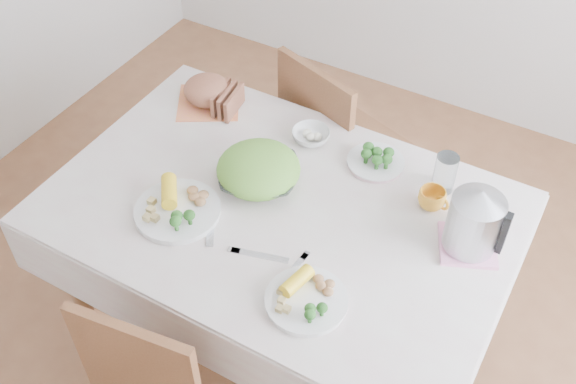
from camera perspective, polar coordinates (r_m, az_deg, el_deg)
The scene contains 18 objects.
floor at distance 2.80m, azimuth -0.57°, elevation -12.02°, with size 3.60×3.60×0.00m, color brown.
dining_table at distance 2.50m, azimuth -0.63°, elevation -7.35°, with size 1.40×0.90×0.75m, color brown.
tablecloth at distance 2.21m, azimuth -0.71°, elevation -1.31°, with size 1.50×1.00×0.01m, color beige.
chair_far at distance 2.90m, azimuth 4.84°, elevation 4.21°, with size 0.42×0.42×0.93m, color brown.
salad_bowl at distance 2.26m, azimuth -2.48°, elevation 1.37°, with size 0.26×0.26×0.06m, color white.
dinner_plate_left at distance 2.20m, azimuth -9.31°, elevation -1.62°, with size 0.28×0.28×0.02m, color white.
dinner_plate_right at distance 1.95m, azimuth 1.55°, elevation -9.16°, with size 0.24×0.24×0.02m, color white.
broccoli_plate at distance 2.36m, azimuth 7.43°, elevation 2.53°, with size 0.20×0.20×0.02m, color beige.
napkin at distance 2.63m, azimuth -6.74°, elevation 7.55°, with size 0.23×0.23×0.00m, color #D97546.
bread_loaf at distance 2.60m, azimuth -6.85°, elevation 8.53°, with size 0.18×0.17×0.11m, color brown.
fruit_bowl at distance 2.43m, azimuth 1.95°, elevation 4.77°, with size 0.14×0.14×0.04m, color white.
yellow_mug at distance 2.22m, azimuth 12.07°, elevation -0.58°, with size 0.09×0.09×0.07m, color orange.
glass_tumbler at distance 2.27m, azimuth 13.12°, elevation 1.45°, with size 0.07×0.07×0.14m, color white.
pink_tray at distance 2.15m, azimuth 14.94°, elevation -4.34°, with size 0.17×0.17×0.01m, color pink.
electric_kettle at distance 2.07m, azimuth 15.52°, elevation -2.31°, with size 0.16×0.16×0.23m, color #B2B5BA.
fork_left at distance 2.16m, azimuth -6.53°, elevation -2.58°, with size 0.02×0.20×0.00m, color silver.
fork_right at distance 2.02m, azimuth 0.34°, elevation -6.71°, with size 0.02×0.16×0.00m, color silver.
knife at distance 2.06m, azimuth -2.43°, elevation -5.36°, with size 0.02×0.18×0.00m, color silver.
Camera 1 is at (0.78, -1.31, 2.35)m, focal length 42.00 mm.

